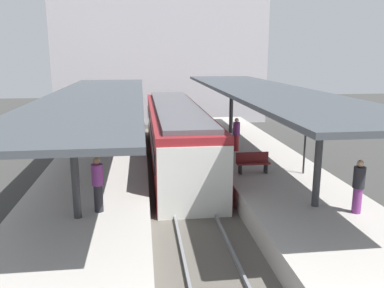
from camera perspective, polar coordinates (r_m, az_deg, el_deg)
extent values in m
plane|color=#383835|center=(17.68, -1.10, -6.63)|extent=(80.00, 80.00, 0.00)
cube|color=#ADA8A0|center=(17.55, -13.59, -5.43)|extent=(4.40, 28.00, 1.00)
cube|color=#ADA8A0|center=(18.29, 10.85, -4.54)|extent=(4.40, 28.00, 1.00)
cube|color=#59544C|center=(17.64, -1.10, -6.33)|extent=(3.20, 28.00, 0.20)
cube|color=slate|center=(17.53, -3.45, -5.89)|extent=(0.08, 28.00, 0.14)
cube|color=slate|center=(17.68, 1.23, -5.71)|extent=(0.08, 28.00, 0.14)
cube|color=maroon|center=(21.06, -2.28, 1.20)|extent=(2.70, 15.08, 2.90)
cube|color=silver|center=(13.82, 0.48, -5.68)|extent=(2.65, 0.08, 2.60)
cube|color=black|center=(20.92, -6.03, 2.04)|extent=(0.04, 13.87, 0.76)
cube|color=black|center=(21.15, 1.42, 2.22)|extent=(0.04, 13.87, 0.76)
cube|color=#515156|center=(20.81, -2.31, 5.38)|extent=(2.16, 14.32, 0.20)
cylinder|color=#333335|center=(12.33, -16.48, -3.73)|extent=(0.24, 0.24, 2.97)
cylinder|color=#333335|center=(24.60, -11.94, 4.58)|extent=(0.24, 0.24, 2.97)
cube|color=#3D4247|center=(18.19, -13.71, 6.65)|extent=(4.18, 21.00, 0.16)
cylinder|color=#333335|center=(13.35, 17.67, -2.12)|extent=(0.24, 0.24, 3.17)
cylinder|color=#333335|center=(25.12, 5.66, 5.19)|extent=(0.24, 0.24, 3.17)
cube|color=#3D4247|center=(18.89, 10.02, 7.64)|extent=(4.18, 21.00, 0.16)
cube|color=black|center=(16.69, 6.92, -3.58)|extent=(0.08, 0.32, 0.40)
cube|color=black|center=(16.99, 10.53, -3.41)|extent=(0.08, 0.32, 0.40)
cube|color=maroon|center=(16.77, 8.77, -2.74)|extent=(1.40, 0.40, 0.06)
cube|color=maroon|center=(16.88, 8.63, -1.83)|extent=(1.40, 0.06, 0.40)
cylinder|color=#262628|center=(17.03, 15.89, -0.52)|extent=(0.08, 0.08, 2.20)
cube|color=black|center=(16.85, 16.08, 2.63)|extent=(0.90, 0.06, 0.32)
cylinder|color=#7A337A|center=(13.55, 22.62, -7.47)|extent=(0.28, 0.28, 0.82)
cylinder|color=#232328|center=(13.33, 22.89, -4.45)|extent=(0.36, 0.36, 0.67)
sphere|color=tan|center=(13.21, 23.06, -2.59)|extent=(0.22, 0.22, 0.22)
cylinder|color=maroon|center=(20.56, 6.36, 0.15)|extent=(0.28, 0.28, 0.82)
cylinder|color=#7A337A|center=(20.41, 6.41, 2.19)|extent=(0.36, 0.36, 0.67)
sphere|color=beige|center=(20.33, 6.44, 3.43)|extent=(0.22, 0.22, 0.22)
cylinder|color=#232328|center=(12.96, -13.28, -7.59)|extent=(0.28, 0.28, 0.88)
cylinder|color=#7A337A|center=(12.71, -13.46, -4.31)|extent=(0.36, 0.36, 0.67)
sphere|color=#936B4C|center=(12.59, -13.56, -2.37)|extent=(0.22, 0.22, 0.22)
cube|color=#B7B2B7|center=(36.62, -4.52, 12.16)|extent=(18.00, 6.00, 11.00)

